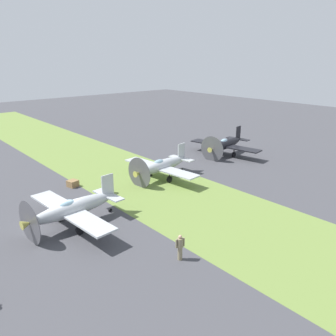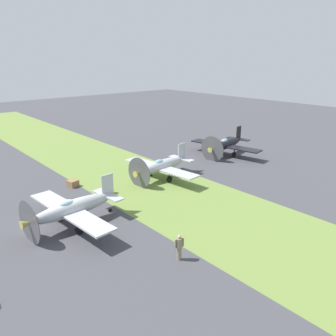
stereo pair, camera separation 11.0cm
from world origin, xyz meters
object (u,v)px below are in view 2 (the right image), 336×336
(airplane_trail, at_px, (226,144))
(ground_crew_chief, at_px, (179,247))
(supply_crate, at_px, (73,183))
(fuel_drum, at_px, (109,189))
(airplane_lead, at_px, (72,208))
(airplane_wingman, at_px, (162,166))

(airplane_trail, bearing_deg, ground_crew_chief, 113.82)
(airplane_trail, xyz_separation_m, supply_crate, (2.54, 20.15, -1.12))
(fuel_drum, distance_m, supply_crate, 4.23)
(airplane_lead, relative_size, ground_crew_chief, 5.59)
(ground_crew_chief, relative_size, fuel_drum, 1.92)
(airplane_wingman, relative_size, airplane_trail, 0.97)
(airplane_lead, bearing_deg, airplane_wingman, -77.03)
(airplane_lead, xyz_separation_m, airplane_wingman, (3.66, -11.76, -0.04))
(airplane_trail, relative_size, ground_crew_chief, 5.63)
(airplane_wingman, height_order, supply_crate, airplane_wingman)
(fuel_drum, bearing_deg, supply_crate, 24.66)
(ground_crew_chief, bearing_deg, supply_crate, -76.07)
(airplane_lead, relative_size, airplane_trail, 0.99)
(ground_crew_chief, distance_m, fuel_drum, 12.57)
(airplane_wingman, height_order, ground_crew_chief, airplane_wingman)
(ground_crew_chief, xyz_separation_m, fuel_drum, (12.33, -2.41, -0.46))
(airplane_lead, relative_size, supply_crate, 10.74)
(airplane_wingman, relative_size, supply_crate, 10.46)
(fuel_drum, relative_size, supply_crate, 1.00)
(airplane_trail, relative_size, fuel_drum, 10.81)
(supply_crate, bearing_deg, fuel_drum, -155.34)
(supply_crate, bearing_deg, airplane_trail, -97.18)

